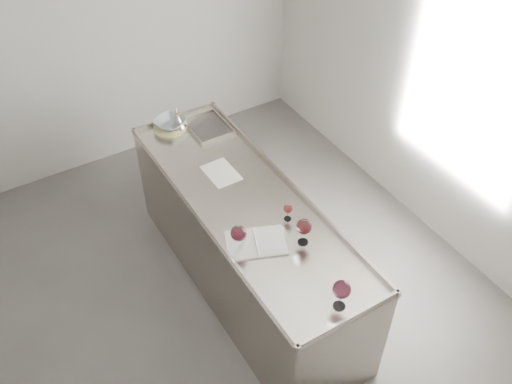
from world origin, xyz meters
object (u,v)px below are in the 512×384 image
wine_glass_small (288,209)px  wine_funnel (178,122)px  notebook (256,243)px  wine_glass_middle (342,290)px  ceramic_bowl (170,123)px  counter (247,245)px  wine_glass_left (239,234)px  wine_glass_right (304,227)px

wine_glass_small → wine_funnel: bearing=98.1°
wine_glass_small → notebook: size_ratio=0.29×
wine_glass_middle → wine_glass_small: size_ratio=1.62×
ceramic_bowl → wine_glass_middle: bearing=-87.4°
wine_glass_middle → ceramic_bowl: size_ratio=0.87×
wine_glass_small → wine_funnel: 1.36m
notebook → wine_funnel: 1.44m
counter → ceramic_bowl: ceramic_bowl is taller
wine_glass_small → ceramic_bowl: (-0.24, 1.39, -0.04)m
wine_glass_middle → counter: bearing=90.4°
wine_glass_middle → ceramic_bowl: bearing=92.6°
wine_glass_left → wine_glass_small: 0.44m
counter → wine_glass_right: size_ratio=12.08×
wine_glass_left → notebook: bearing=-6.2°
wine_glass_small → notebook: 0.33m
wine_funnel → ceramic_bowl: bearing=140.3°
wine_glass_small → wine_glass_right: bearing=-98.3°
counter → notebook: counter is taller
wine_glass_right → notebook: (-0.27, 0.15, -0.14)m
wine_glass_small → counter: bearing=116.3°
wine_glass_small → wine_glass_left: bearing=-170.7°
ceramic_bowl → counter: bearing=-85.3°
wine_glass_left → ceramic_bowl: wine_glass_left is taller
wine_glass_middle → wine_glass_right: (0.11, 0.54, -0.01)m
ceramic_bowl → notebook: bearing=-92.5°
wine_glass_middle → notebook: bearing=103.2°
wine_glass_left → wine_funnel: (0.24, 1.42, -0.08)m
counter → notebook: 0.63m
notebook → ceramic_bowl: bearing=109.0°
wine_glass_small → ceramic_bowl: wine_glass_small is taller
wine_glass_right → wine_glass_small: wine_glass_right is taller
wine_funnel → wine_glass_right: bearing=-84.3°
wine_glass_left → wine_glass_right: bearing=-22.7°
wine_glass_small → wine_glass_middle: bearing=-100.6°
counter → ceramic_bowl: (-0.09, 1.08, 0.52)m
counter → wine_glass_middle: 1.25m
ceramic_bowl → wine_funnel: 0.07m
wine_glass_middle → wine_glass_right: wine_glass_middle is taller
counter → wine_glass_left: bearing=-125.9°
counter → wine_glass_small: (0.15, -0.31, 0.56)m
wine_glass_middle → wine_glass_right: bearing=78.4°
wine_glass_middle → wine_glass_right: size_ratio=1.08×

